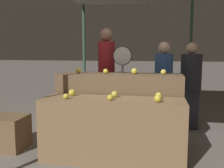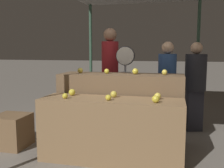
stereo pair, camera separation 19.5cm
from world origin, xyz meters
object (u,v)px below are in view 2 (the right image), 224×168
Objects in this scene: person_vendor_at_scale at (110,69)px; wooden_crate_side at (12,131)px; person_customer_right at (195,81)px; person_customer_left at (167,80)px; produce_scale at (125,70)px.

person_vendor_at_scale reaches higher than wooden_crate_side.
wooden_crate_side is at bearing 11.02° from person_customer_right.
person_customer_left is (1.02, -0.09, -0.17)m from person_vendor_at_scale.
produce_scale is at bearing 125.57° from person_vendor_at_scale.
person_customer_left is (0.68, 0.22, -0.18)m from produce_scale.
person_vendor_at_scale is at bearing 137.83° from produce_scale.
person_customer_right is at bearing 28.48° from wooden_crate_side.
wooden_crate_side is at bearing 58.76° from person_customer_left.
person_vendor_at_scale is 1.04m from person_customer_left.
person_customer_left reaches higher than wooden_crate_side.
produce_scale is 0.95× the size of person_customer_left.
person_customer_right is 3.26× the size of wooden_crate_side.
produce_scale is 0.82× the size of person_vendor_at_scale.
wooden_crate_side is (-1.50, -1.02, -0.85)m from produce_scale.
person_customer_left reaches higher than person_customer_right.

